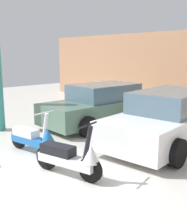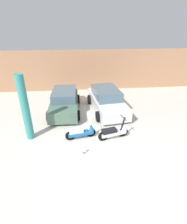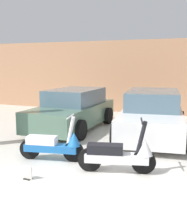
{
  "view_description": "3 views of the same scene",
  "coord_description": "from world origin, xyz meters",
  "views": [
    {
      "loc": [
        4.8,
        -2.07,
        2.41
      ],
      "look_at": [
        -0.67,
        2.91,
        0.85
      ],
      "focal_mm": 45.0,
      "sensor_mm": 36.0,
      "label": 1
    },
    {
      "loc": [
        -1.12,
        -6.08,
        5.3
      ],
      "look_at": [
        -0.3,
        2.57,
        0.78
      ],
      "focal_mm": 28.0,
      "sensor_mm": 36.0,
      "label": 2
    },
    {
      "loc": [
        2.13,
        -4.28,
        2.24
      ],
      "look_at": [
        -0.6,
        2.77,
        0.94
      ],
      "focal_mm": 45.0,
      "sensor_mm": 36.0,
      "label": 3
    }
  ],
  "objects": [
    {
      "name": "car_rear_left",
      "position": [
        -2.02,
        4.45,
        0.66
      ],
      "size": [
        2.0,
        4.06,
        1.37
      ],
      "rotation": [
        0.0,
        0.0,
        -1.59
      ],
      "color": "#51705B",
      "rests_on": "ground_plane"
    },
    {
      "name": "scooter_front_left",
      "position": [
        -1.01,
        1.26,
        0.38
      ],
      "size": [
        1.54,
        0.62,
        1.08
      ],
      "rotation": [
        0.0,
        0.0,
        0.18
      ],
      "color": "black",
      "rests_on": "ground_plane"
    },
    {
      "name": "wall_back",
      "position": [
        0.0,
        8.41,
        1.65
      ],
      "size": [
        19.6,
        0.12,
        3.3
      ],
      "primitive_type": "cube",
      "color": "tan",
      "rests_on": "ground_plane"
    },
    {
      "name": "car_rear_center",
      "position": [
        0.74,
        4.32,
        0.68
      ],
      "size": [
        2.41,
        4.37,
        1.42
      ],
      "rotation": [
        0.0,
        0.0,
        -1.45
      ],
      "color": "white",
      "rests_on": "ground_plane"
    },
    {
      "name": "placard_near_left_scooter",
      "position": [
        -0.96,
        0.12,
        0.11
      ],
      "size": [
        0.2,
        0.13,
        0.26
      ],
      "rotation": [
        0.0,
        0.0,
        -0.08
      ],
      "color": "black",
      "rests_on": "ground_plane"
    },
    {
      "name": "ground_plane",
      "position": [
        0.0,
        0.0,
        0.0
      ],
      "size": [
        28.0,
        28.0,
        0.0
      ],
      "primitive_type": "plane",
      "color": "silver"
    },
    {
      "name": "scooter_front_right",
      "position": [
        0.63,
        1.1,
        0.4
      ],
      "size": [
        1.59,
        0.71,
        1.13
      ],
      "rotation": [
        0.0,
        0.0,
        0.25
      ],
      "color": "black",
      "rests_on": "ground_plane"
    }
  ]
}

